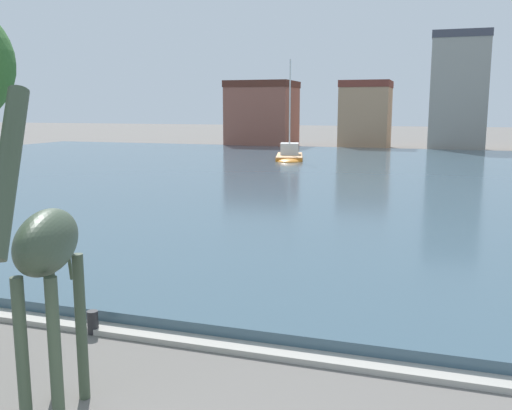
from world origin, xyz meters
TOP-DOWN VIEW (x-y plane):
  - harbor_water at (0.00, 33.21)m, footprint 89.07×54.17m
  - quay_edge_coping at (0.00, 5.87)m, footprint 89.07×0.50m
  - giraffe_statue at (-1.53, 2.50)m, footprint 1.45×2.98m
  - sailboat_orange at (-8.78, 43.79)m, footprint 3.72×7.10m
  - mooring_bollard at (-3.03, 5.72)m, footprint 0.24×0.24m
  - townhouse_narrow_midrow at (-17.34, 63.03)m, footprint 7.84×7.05m
  - townhouse_end_terrace at (-4.99, 64.54)m, footprint 5.73×5.97m
  - townhouse_corner_house at (5.24, 64.16)m, footprint 6.07×6.81m

SIDE VIEW (x-z plane):
  - quay_edge_coping at x=0.00m, z-range 0.00..0.12m
  - harbor_water at x=0.00m, z-range 0.00..0.36m
  - mooring_bollard at x=-3.03m, z-range 0.00..0.50m
  - sailboat_orange at x=-8.78m, z-range -3.86..4.99m
  - giraffe_statue at x=-1.53m, z-range 0.06..5.40m
  - townhouse_end_terrace at x=-4.99m, z-range 0.01..7.92m
  - townhouse_narrow_midrow at x=-17.34m, z-range 0.01..8.00m
  - townhouse_corner_house at x=5.24m, z-range 0.02..12.94m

